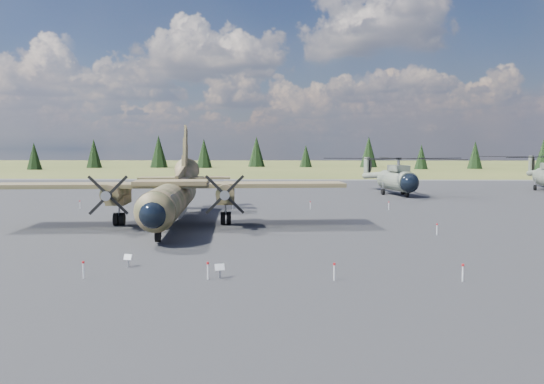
{
  "coord_description": "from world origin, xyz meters",
  "views": [
    {
      "loc": [
        5.89,
        -38.18,
        6.21
      ],
      "look_at": [
        4.53,
        2.0,
        2.94
      ],
      "focal_mm": 35.0,
      "sensor_mm": 36.0,
      "label": 1
    }
  ],
  "objects": [
    {
      "name": "ground",
      "position": [
        0.0,
        0.0,
        0.0
      ],
      "size": [
        500.0,
        500.0,
        0.0
      ],
      "primitive_type": "plane",
      "color": "brown",
      "rests_on": "ground"
    },
    {
      "name": "apron",
      "position": [
        0.0,
        10.0,
        0.0
      ],
      "size": [
        120.0,
        120.0,
        0.04
      ],
      "primitive_type": "cube",
      "color": "#525257",
      "rests_on": "ground"
    },
    {
      "name": "info_placard_right",
      "position": [
        2.54,
        -13.28,
        0.48
      ],
      "size": [
        0.5,
        0.33,
        0.72
      ],
      "rotation": [
        0.0,
        0.0,
        0.34
      ],
      "color": "gray",
      "rests_on": "ground"
    },
    {
      "name": "treeline",
      "position": [
        -2.07,
        0.5,
        4.77
      ],
      "size": [
        298.98,
        298.79,
        10.97
      ],
      "color": "black",
      "rests_on": "ground"
    },
    {
      "name": "barrier_fence",
      "position": [
        -0.46,
        -0.08,
        0.51
      ],
      "size": [
        33.12,
        29.62,
        0.85
      ],
      "color": "white",
      "rests_on": "ground"
    },
    {
      "name": "transport_plane",
      "position": [
        -3.73,
        5.04,
        2.65
      ],
      "size": [
        28.04,
        25.36,
        9.22
      ],
      "rotation": [
        0.0,
        0.0,
        0.1
      ],
      "color": "#363B20",
      "rests_on": "ground"
    },
    {
      "name": "info_placard_left",
      "position": [
        -2.62,
        -10.95,
        0.46
      ],
      "size": [
        0.47,
        0.28,
        0.69
      ],
      "rotation": [
        0.0,
        0.0,
        -0.24
      ],
      "color": "gray",
      "rests_on": "ground"
    },
    {
      "name": "helicopter_near",
      "position": [
        20.16,
        32.94,
        3.61
      ],
      "size": [
        23.74,
        25.27,
        5.09
      ],
      "rotation": [
        0.0,
        0.0,
        0.21
      ],
      "color": "slate",
      "rests_on": "ground"
    }
  ]
}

